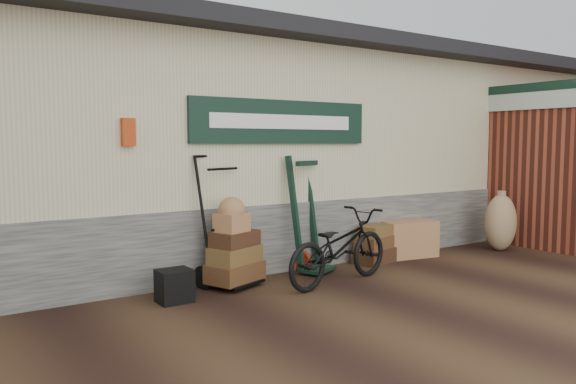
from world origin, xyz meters
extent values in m
plane|color=black|center=(0.00, 0.00, 0.00)|extent=(80.00, 80.00, 0.00)
cube|color=#4C4C47|center=(0.00, 2.75, 0.45)|extent=(14.00, 3.54, 0.90)
cube|color=#BEBA8B|center=(0.00, 2.75, 1.95)|extent=(14.00, 3.50, 2.10)
cube|color=black|center=(0.00, 2.60, 3.10)|extent=(14.40, 4.10, 0.20)
cube|color=black|center=(-0.30, 0.97, 1.95)|extent=(2.60, 0.06, 0.55)
cube|color=white|center=(-0.30, 0.94, 1.95)|extent=(2.10, 0.01, 0.18)
cube|color=#AD330C|center=(-2.30, 0.97, 1.80)|extent=(0.14, 0.10, 0.30)
cube|color=maroon|center=(4.70, 1.20, 1.30)|extent=(1.60, 4.50, 2.60)
cube|color=#194C2D|center=(3.88, 0.20, 2.35)|extent=(0.04, 2.40, 0.28)
cube|color=black|center=(3.88, 0.20, 2.55)|extent=(0.05, 2.50, 0.14)
cube|color=olive|center=(1.82, 0.85, 0.27)|extent=(0.90, 0.67, 0.53)
cube|color=black|center=(-2.00, 0.49, 0.17)|extent=(0.35, 0.30, 0.35)
imported|color=black|center=(-0.06, 0.12, 0.49)|extent=(0.89, 1.78, 0.99)
ellipsoid|color=olive|center=(3.37, 0.34, 0.44)|extent=(0.63, 0.56, 0.88)
camera|label=1|loc=(-4.26, -5.02, 1.68)|focal=35.00mm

